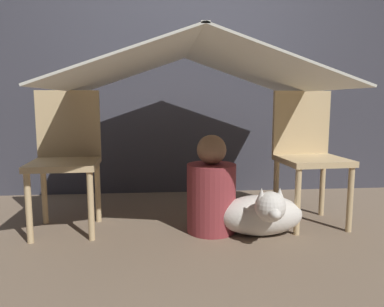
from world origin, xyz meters
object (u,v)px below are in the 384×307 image
at_px(dog, 262,214).
at_px(chair_left, 66,153).
at_px(person_front, 211,192).
at_px(chair_right, 308,150).

bearing_deg(dog, chair_left, 167.37).
relative_size(chair_left, person_front, 1.45).
bearing_deg(chair_left, chair_right, -2.42).
bearing_deg(chair_right, chair_left, 175.95).
distance_m(chair_left, dog, 1.25).
distance_m(chair_right, dog, 0.57).
bearing_deg(chair_left, person_front, -11.74).
xyz_separation_m(chair_left, chair_right, (1.55, -0.00, 0.00)).
relative_size(chair_right, dog, 1.70).
xyz_separation_m(chair_right, person_front, (-0.66, -0.15, -0.23)).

